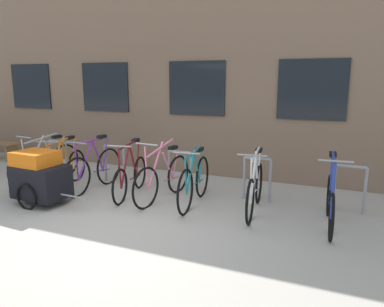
{
  "coord_description": "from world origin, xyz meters",
  "views": [
    {
      "loc": [
        3.08,
        -4.27,
        2.14
      ],
      "look_at": [
        0.57,
        1.6,
        0.82
      ],
      "focal_mm": 34.22,
      "sensor_mm": 36.0,
      "label": 1
    }
  ],
  "objects_px": {
    "bicycle_maroon": "(131,176)",
    "bicycle_blue": "(330,201)",
    "bicycle_white": "(255,188)",
    "bike_trailer": "(40,177)",
    "bicycle_purple": "(94,169)",
    "bicycle_pink": "(163,178)",
    "bicycle_teal": "(194,182)",
    "bicycle_silver": "(46,163)",
    "bicycle_orange": "(63,168)"
  },
  "relations": [
    {
      "from": "bicycle_maroon",
      "to": "bicycle_blue",
      "type": "xyz_separation_m",
      "value": [
        3.48,
        -0.09,
        0.01
      ]
    },
    {
      "from": "bicycle_maroon",
      "to": "bicycle_white",
      "type": "height_order",
      "value": "bicycle_white"
    },
    {
      "from": "bicycle_maroon",
      "to": "bike_trailer",
      "type": "height_order",
      "value": "bicycle_maroon"
    },
    {
      "from": "bicycle_purple",
      "to": "bike_trailer",
      "type": "bearing_deg",
      "value": -108.89
    },
    {
      "from": "bicycle_pink",
      "to": "bicycle_teal",
      "type": "relative_size",
      "value": 1.02
    },
    {
      "from": "bicycle_teal",
      "to": "bicycle_purple",
      "type": "bearing_deg",
      "value": -179.95
    },
    {
      "from": "bicycle_white",
      "to": "bicycle_silver",
      "type": "xyz_separation_m",
      "value": [
        -4.45,
        0.02,
        0.01
      ]
    },
    {
      "from": "bicycle_silver",
      "to": "bicycle_teal",
      "type": "bearing_deg",
      "value": -1.22
    },
    {
      "from": "bicycle_silver",
      "to": "bicycle_maroon",
      "type": "bearing_deg",
      "value": -1.99
    },
    {
      "from": "bicycle_blue",
      "to": "bicycle_purple",
      "type": "bearing_deg",
      "value": 178.79
    },
    {
      "from": "bicycle_orange",
      "to": "bike_trailer",
      "type": "bearing_deg",
      "value": -70.0
    },
    {
      "from": "bicycle_silver",
      "to": "bicycle_blue",
      "type": "xyz_separation_m",
      "value": [
        5.6,
        -0.17,
        -0.01
      ]
    },
    {
      "from": "bicycle_maroon",
      "to": "bicycle_pink",
      "type": "height_order",
      "value": "bicycle_pink"
    },
    {
      "from": "bicycle_purple",
      "to": "bicycle_pink",
      "type": "xyz_separation_m",
      "value": [
        1.51,
        0.01,
        -0.01
      ]
    },
    {
      "from": "bicycle_purple",
      "to": "bike_trailer",
      "type": "relative_size",
      "value": 1.17
    },
    {
      "from": "bicycle_maroon",
      "to": "bike_trailer",
      "type": "xyz_separation_m",
      "value": [
        -1.18,
        -1.01,
        0.11
      ]
    },
    {
      "from": "bicycle_orange",
      "to": "bicycle_pink",
      "type": "xyz_separation_m",
      "value": [
        2.19,
        0.09,
        0.02
      ]
    },
    {
      "from": "bike_trailer",
      "to": "bicycle_maroon",
      "type": "bearing_deg",
      "value": 40.5
    },
    {
      "from": "bicycle_purple",
      "to": "bike_trailer",
      "type": "xyz_separation_m",
      "value": [
        -0.34,
        -1.01,
        0.07
      ]
    },
    {
      "from": "bicycle_white",
      "to": "bicycle_teal",
      "type": "relative_size",
      "value": 1.0
    },
    {
      "from": "bicycle_purple",
      "to": "bicycle_pink",
      "type": "relative_size",
      "value": 0.97
    },
    {
      "from": "bicycle_maroon",
      "to": "bicycle_white",
      "type": "relative_size",
      "value": 0.95
    },
    {
      "from": "bicycle_silver",
      "to": "bike_trailer",
      "type": "distance_m",
      "value": 1.44
    },
    {
      "from": "bicycle_maroon",
      "to": "bicycle_silver",
      "type": "relative_size",
      "value": 0.93
    },
    {
      "from": "bicycle_maroon",
      "to": "bicycle_pink",
      "type": "distance_m",
      "value": 0.67
    },
    {
      "from": "bicycle_maroon",
      "to": "bicycle_white",
      "type": "xyz_separation_m",
      "value": [
        2.32,
        0.05,
        0.02
      ]
    },
    {
      "from": "bicycle_silver",
      "to": "bike_trailer",
      "type": "height_order",
      "value": "bicycle_silver"
    },
    {
      "from": "bicycle_maroon",
      "to": "bicycle_pink",
      "type": "relative_size",
      "value": 0.93
    },
    {
      "from": "bicycle_purple",
      "to": "bike_trailer",
      "type": "distance_m",
      "value": 1.07
    },
    {
      "from": "bicycle_purple",
      "to": "bicycle_white",
      "type": "bearing_deg",
      "value": 0.98
    },
    {
      "from": "bike_trailer",
      "to": "bicycle_white",
      "type": "bearing_deg",
      "value": 16.84
    },
    {
      "from": "bicycle_teal",
      "to": "bike_trailer",
      "type": "bearing_deg",
      "value": -157.74
    },
    {
      "from": "bicycle_silver",
      "to": "bicycle_blue",
      "type": "height_order",
      "value": "bicycle_blue"
    },
    {
      "from": "bicycle_teal",
      "to": "bicycle_maroon",
      "type": "bearing_deg",
      "value": -179.94
    },
    {
      "from": "bicycle_orange",
      "to": "bicycle_blue",
      "type": "height_order",
      "value": "bicycle_blue"
    },
    {
      "from": "bicycle_maroon",
      "to": "bicycle_teal",
      "type": "relative_size",
      "value": 0.94
    },
    {
      "from": "bike_trailer",
      "to": "bicycle_purple",
      "type": "bearing_deg",
      "value": 71.11
    },
    {
      "from": "bicycle_orange",
      "to": "bicycle_pink",
      "type": "distance_m",
      "value": 2.19
    },
    {
      "from": "bicycle_maroon",
      "to": "bicycle_blue",
      "type": "height_order",
      "value": "bicycle_blue"
    },
    {
      "from": "bicycle_purple",
      "to": "bicycle_blue",
      "type": "distance_m",
      "value": 4.31
    },
    {
      "from": "bike_trailer",
      "to": "bicycle_pink",
      "type": "bearing_deg",
      "value": 28.81
    },
    {
      "from": "bicycle_pink",
      "to": "bike_trailer",
      "type": "xyz_separation_m",
      "value": [
        -1.85,
        -1.02,
        0.08
      ]
    },
    {
      "from": "bicycle_maroon",
      "to": "bicycle_purple",
      "type": "bearing_deg",
      "value": -179.97
    },
    {
      "from": "bicycle_white",
      "to": "bicycle_orange",
      "type": "xyz_separation_m",
      "value": [
        -3.84,
        -0.13,
        -0.01
      ]
    },
    {
      "from": "bicycle_white",
      "to": "bicycle_orange",
      "type": "relative_size",
      "value": 1.04
    },
    {
      "from": "bicycle_white",
      "to": "bicycle_silver",
      "type": "bearing_deg",
      "value": 179.74
    },
    {
      "from": "bicycle_white",
      "to": "bicycle_blue",
      "type": "relative_size",
      "value": 1.05
    },
    {
      "from": "bicycle_blue",
      "to": "bike_trailer",
      "type": "relative_size",
      "value": 1.12
    },
    {
      "from": "bicycle_purple",
      "to": "bicycle_silver",
      "type": "relative_size",
      "value": 0.98
    },
    {
      "from": "bicycle_maroon",
      "to": "bicycle_pink",
      "type": "xyz_separation_m",
      "value": [
        0.67,
        0.01,
        0.02
      ]
    }
  ]
}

